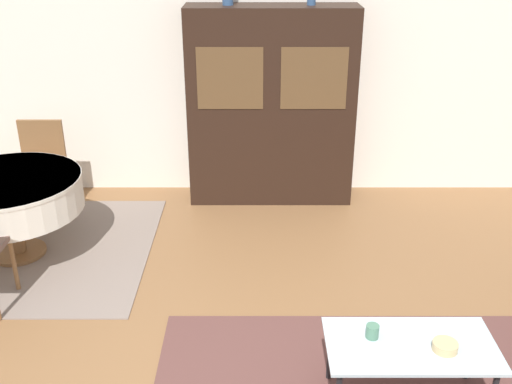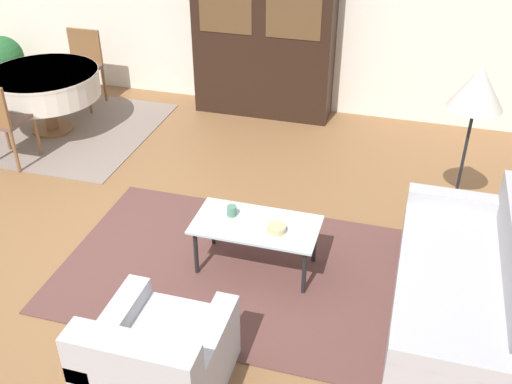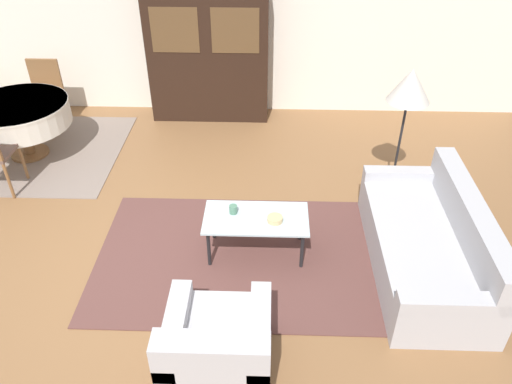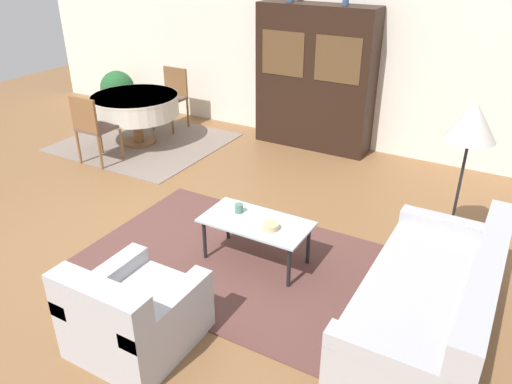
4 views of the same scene
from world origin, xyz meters
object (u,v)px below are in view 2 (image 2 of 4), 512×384
(display_cabinet, at_px, (264,34))
(bowl, at_px, (277,229))
(dining_table, at_px, (44,84))
(potted_plant, at_px, (2,60))
(cup, at_px, (232,211))
(dining_chair_far, at_px, (82,63))
(coffee_table, at_px, (256,228))
(couch, at_px, (468,290))
(floor_lamp, at_px, (477,92))
(armchair, at_px, (157,363))

(display_cabinet, relative_size, bowl, 13.45)
(dining_table, height_order, potted_plant, dining_table)
(display_cabinet, xyz_separation_m, bowl, (0.96, -3.09, -0.53))
(dining_table, xyz_separation_m, cup, (2.84, -1.74, -0.10))
(dining_chair_far, bearing_deg, coffee_table, 139.10)
(couch, distance_m, bowl, 1.50)
(bowl, bearing_deg, potted_plant, 148.13)
(couch, height_order, bowl, couch)
(coffee_table, relative_size, cup, 11.76)
(dining_chair_far, height_order, potted_plant, dining_chair_far)
(cup, bearing_deg, display_cabinet, 100.45)
(floor_lamp, relative_size, cup, 17.79)
(cup, height_order, bowl, cup)
(dining_chair_far, height_order, cup, dining_chair_far)
(armchair, distance_m, dining_chair_far, 4.96)
(cup, bearing_deg, potted_plant, 146.79)
(dining_table, bearing_deg, floor_lamp, -8.69)
(armchair, relative_size, cup, 9.99)
(bowl, relative_size, potted_plant, 0.20)
(dining_chair_far, xyz_separation_m, potted_plant, (-1.30, 0.12, -0.13))
(coffee_table, distance_m, floor_lamp, 2.12)
(armchair, distance_m, dining_table, 4.30)
(coffee_table, bearing_deg, cup, 164.09)
(dining_chair_far, relative_size, potted_plant, 1.27)
(dining_table, xyz_separation_m, potted_plant, (-1.30, 0.97, -0.17))
(couch, xyz_separation_m, potted_plant, (-6.04, 2.93, 0.14))
(dining_table, bearing_deg, armchair, -48.85)
(display_cabinet, bearing_deg, cup, -79.55)
(floor_lamp, height_order, potted_plant, floor_lamp)
(bowl, height_order, potted_plant, potted_plant)
(dining_table, xyz_separation_m, floor_lamp, (4.63, -0.71, 0.73))
(armchair, height_order, dining_table, armchair)
(dining_chair_far, xyz_separation_m, cup, (2.84, -2.59, -0.07))
(armchair, bearing_deg, display_cabinet, 96.73)
(armchair, bearing_deg, coffee_table, 80.14)
(dining_chair_far, bearing_deg, cup, 137.63)
(couch, height_order, display_cabinet, display_cabinet)
(armchair, relative_size, potted_plant, 1.17)
(coffee_table, xyz_separation_m, dining_chair_far, (-3.07, 2.66, 0.16))
(dining_chair_far, bearing_deg, potted_plant, -5.34)
(display_cabinet, height_order, dining_table, display_cabinet)
(floor_lamp, xyz_separation_m, potted_plant, (-5.94, 1.68, -0.90))
(armchair, bearing_deg, couch, 33.48)
(coffee_table, bearing_deg, display_cabinet, 104.27)
(coffee_table, xyz_separation_m, floor_lamp, (1.56, 1.10, 0.92))
(cup, relative_size, bowl, 0.58)
(display_cabinet, xyz_separation_m, dining_chair_far, (-2.29, -0.38, -0.45))
(display_cabinet, relative_size, floor_lamp, 1.30)
(cup, distance_m, bowl, 0.42)
(cup, distance_m, potted_plant, 4.96)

